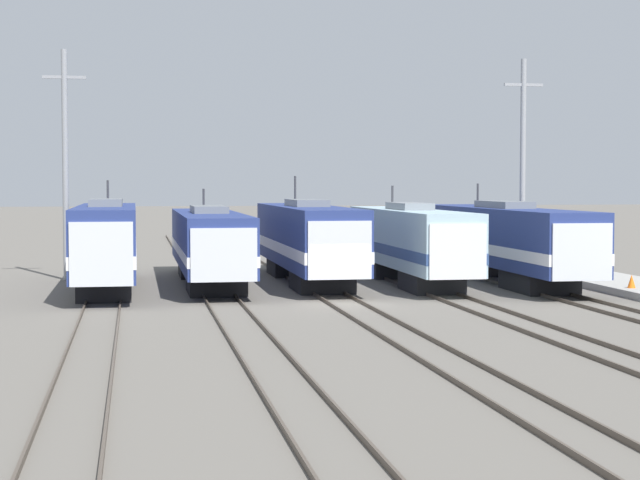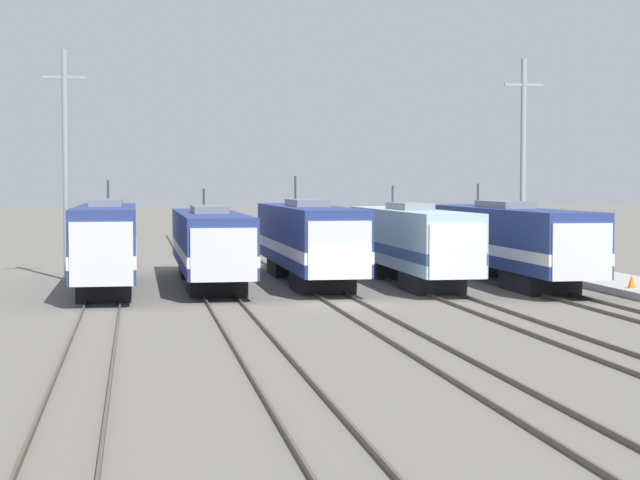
{
  "view_description": "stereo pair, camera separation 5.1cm",
  "coord_description": "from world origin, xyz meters",
  "px_view_note": "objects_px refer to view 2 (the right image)",
  "views": [
    {
      "loc": [
        -8.76,
        -44.46,
        5.12
      ],
      "look_at": [
        -0.77,
        1.54,
        2.65
      ],
      "focal_mm": 60.0,
      "sensor_mm": 36.0,
      "label": 1
    },
    {
      "loc": [
        -8.71,
        -44.47,
        5.12
      ],
      "look_at": [
        -0.77,
        1.54,
        2.65
      ],
      "focal_mm": 60.0,
      "sensor_mm": 36.0,
      "label": 2
    }
  ],
  "objects_px": {
    "locomotive_far_left": "(106,244)",
    "locomotive_center_right": "(412,243)",
    "catenary_tower_left": "(66,161)",
    "locomotive_center_left": "(210,244)",
    "catenary_tower_right": "(523,163)",
    "traffic_cone": "(632,281)",
    "locomotive_center": "(308,240)",
    "locomotive_far_right": "(508,241)"
  },
  "relations": [
    {
      "from": "catenary_tower_right",
      "to": "traffic_cone",
      "type": "distance_m",
      "value": 13.81
    },
    {
      "from": "locomotive_far_left",
      "to": "catenary_tower_right",
      "type": "xyz_separation_m",
      "value": [
        23.13,
        6.25,
        4.04
      ]
    },
    {
      "from": "locomotive_far_left",
      "to": "locomotive_center_left",
      "type": "height_order",
      "value": "locomotive_far_left"
    },
    {
      "from": "locomotive_center",
      "to": "catenary_tower_right",
      "type": "bearing_deg",
      "value": 17.17
    },
    {
      "from": "locomotive_center_left",
      "to": "traffic_cone",
      "type": "distance_m",
      "value": 20.5
    },
    {
      "from": "locomotive_far_right",
      "to": "traffic_cone",
      "type": "distance_m",
      "value": 7.84
    },
    {
      "from": "locomotive_center_left",
      "to": "catenary_tower_left",
      "type": "xyz_separation_m",
      "value": [
        -7.29,
        4.12,
        4.22
      ]
    },
    {
      "from": "traffic_cone",
      "to": "locomotive_center",
      "type": "bearing_deg",
      "value": 147.7
    },
    {
      "from": "locomotive_center",
      "to": "locomotive_center_right",
      "type": "distance_m",
      "value": 5.31
    },
    {
      "from": "locomotive_far_left",
      "to": "locomotive_far_right",
      "type": "distance_m",
      "value": 20.22
    },
    {
      "from": "locomotive_center_left",
      "to": "locomotive_far_right",
      "type": "bearing_deg",
      "value": -6.04
    },
    {
      "from": "locomotive_center",
      "to": "catenary_tower_right",
      "type": "height_order",
      "value": "catenary_tower_right"
    },
    {
      "from": "catenary_tower_right",
      "to": "locomotive_far_left",
      "type": "bearing_deg",
      "value": -164.87
    },
    {
      "from": "locomotive_center_right",
      "to": "catenary_tower_right",
      "type": "height_order",
      "value": "catenary_tower_right"
    },
    {
      "from": "locomotive_center",
      "to": "locomotive_center_left",
      "type": "bearing_deg",
      "value": -178.95
    },
    {
      "from": "locomotive_far_right",
      "to": "traffic_cone",
      "type": "relative_size",
      "value": 32.15
    },
    {
      "from": "locomotive_far_left",
      "to": "locomotive_center_right",
      "type": "bearing_deg",
      "value": 2.21
    },
    {
      "from": "locomotive_far_right",
      "to": "catenary_tower_right",
      "type": "relative_size",
      "value": 1.62
    },
    {
      "from": "locomotive_center",
      "to": "locomotive_far_left",
      "type": "bearing_deg",
      "value": -167.57
    },
    {
      "from": "locomotive_far_left",
      "to": "locomotive_far_right",
      "type": "height_order",
      "value": "locomotive_far_left"
    },
    {
      "from": "catenary_tower_right",
      "to": "traffic_cone",
      "type": "xyz_separation_m",
      "value": [
        0.54,
        -12.6,
        -5.63
      ]
    },
    {
      "from": "catenary_tower_right",
      "to": "locomotive_center_right",
      "type": "bearing_deg",
      "value": -144.59
    },
    {
      "from": "locomotive_center_left",
      "to": "locomotive_center_right",
      "type": "xyz_separation_m",
      "value": [
        10.11,
        -1.55,
        0.07
      ]
    },
    {
      "from": "locomotive_center",
      "to": "catenary_tower_left",
      "type": "bearing_deg",
      "value": 161.94
    },
    {
      "from": "locomotive_center",
      "to": "locomotive_center_right",
      "type": "height_order",
      "value": "locomotive_center"
    },
    {
      "from": "locomotive_center",
      "to": "locomotive_far_right",
      "type": "bearing_deg",
      "value": -9.53
    },
    {
      "from": "locomotive_far_right",
      "to": "traffic_cone",
      "type": "bearing_deg",
      "value": -63.31
    },
    {
      "from": "catenary_tower_left",
      "to": "locomotive_far_right",
      "type": "bearing_deg",
      "value": -14.3
    },
    {
      "from": "locomotive_center_right",
      "to": "traffic_cone",
      "type": "bearing_deg",
      "value": -39.16
    },
    {
      "from": "locomotive_far_right",
      "to": "catenary_tower_left",
      "type": "distance_m",
      "value": 23.53
    },
    {
      "from": "locomotive_center_right",
      "to": "catenary_tower_right",
      "type": "distance_m",
      "value": 10.63
    },
    {
      "from": "locomotive_center",
      "to": "traffic_cone",
      "type": "distance_m",
      "value": 16.12
    },
    {
      "from": "locomotive_center",
      "to": "traffic_cone",
      "type": "xyz_separation_m",
      "value": [
        13.56,
        -8.57,
        -1.55
      ]
    },
    {
      "from": "locomotive_center_left",
      "to": "locomotive_center",
      "type": "bearing_deg",
      "value": 1.05
    },
    {
      "from": "catenary_tower_left",
      "to": "locomotive_center_left",
      "type": "bearing_deg",
      "value": -29.45
    },
    {
      "from": "locomotive_far_right",
      "to": "locomotive_center",
      "type": "bearing_deg",
      "value": 170.47
    },
    {
      "from": "locomotive_center_left",
      "to": "catenary_tower_left",
      "type": "height_order",
      "value": "catenary_tower_left"
    },
    {
      "from": "locomotive_far_left",
      "to": "traffic_cone",
      "type": "height_order",
      "value": "locomotive_far_left"
    },
    {
      "from": "locomotive_center_right",
      "to": "catenary_tower_right",
      "type": "xyz_separation_m",
      "value": [
        7.97,
        5.67,
        4.15
      ]
    },
    {
      "from": "locomotive_far_left",
      "to": "locomotive_center",
      "type": "xyz_separation_m",
      "value": [
        10.11,
        2.23,
        -0.04
      ]
    },
    {
      "from": "locomotive_center_left",
      "to": "traffic_cone",
      "type": "relative_size",
      "value": 30.13
    },
    {
      "from": "locomotive_center_left",
      "to": "locomotive_far_left",
      "type": "bearing_deg",
      "value": -157.1
    }
  ]
}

